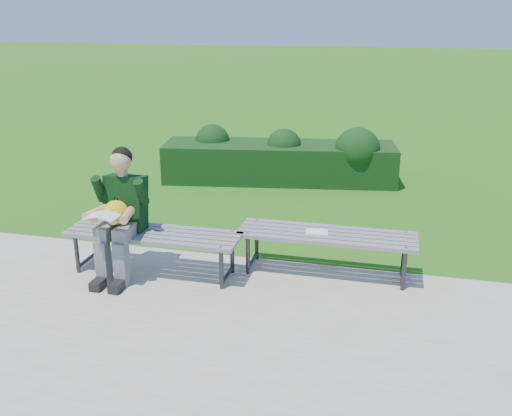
{
  "coord_description": "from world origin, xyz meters",
  "views": [
    {
      "loc": [
        1.76,
        -5.6,
        2.6
      ],
      "look_at": [
        0.47,
        -0.32,
        0.72
      ],
      "focal_mm": 40.0,
      "sensor_mm": 36.0,
      "label": 1
    }
  ],
  "objects_px": {
    "hedge": "(284,158)",
    "seated_boy": "(120,210)",
    "paper_sheet": "(317,232)",
    "bench_right": "(327,238)",
    "bench_left": "(153,237)"
  },
  "relations": [
    {
      "from": "hedge",
      "to": "seated_boy",
      "type": "height_order",
      "value": "seated_boy"
    },
    {
      "from": "seated_boy",
      "to": "paper_sheet",
      "type": "relative_size",
      "value": 5.59
    },
    {
      "from": "bench_right",
      "to": "seated_boy",
      "type": "relative_size",
      "value": 1.37
    },
    {
      "from": "paper_sheet",
      "to": "hedge",
      "type": "bearing_deg",
      "value": 106.47
    },
    {
      "from": "hedge",
      "to": "paper_sheet",
      "type": "height_order",
      "value": "hedge"
    },
    {
      "from": "bench_left",
      "to": "seated_boy",
      "type": "xyz_separation_m",
      "value": [
        -0.3,
        -0.1,
        0.3
      ]
    },
    {
      "from": "bench_right",
      "to": "seated_boy",
      "type": "distance_m",
      "value": 2.1
    },
    {
      "from": "bench_left",
      "to": "paper_sheet",
      "type": "xyz_separation_m",
      "value": [
        1.62,
        0.39,
        0.06
      ]
    },
    {
      "from": "hedge",
      "to": "paper_sheet",
      "type": "distance_m",
      "value": 3.48
    },
    {
      "from": "bench_left",
      "to": "bench_right",
      "type": "relative_size",
      "value": 1.0
    },
    {
      "from": "paper_sheet",
      "to": "seated_boy",
      "type": "bearing_deg",
      "value": -165.7
    },
    {
      "from": "hedge",
      "to": "bench_left",
      "type": "relative_size",
      "value": 2.09
    },
    {
      "from": "bench_left",
      "to": "bench_right",
      "type": "height_order",
      "value": "same"
    },
    {
      "from": "hedge",
      "to": "bench_right",
      "type": "relative_size",
      "value": 2.09
    },
    {
      "from": "hedge",
      "to": "paper_sheet",
      "type": "relative_size",
      "value": 15.99
    }
  ]
}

